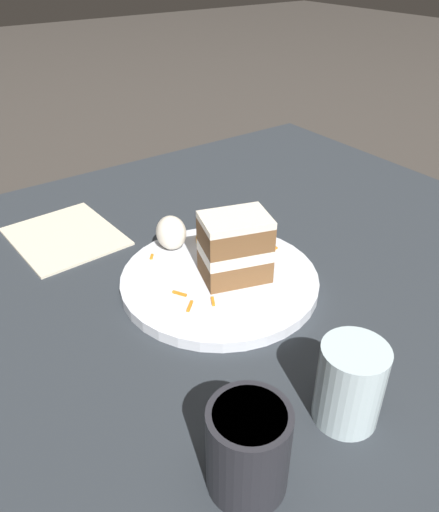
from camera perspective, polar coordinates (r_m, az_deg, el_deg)
ground_plane at (r=0.78m, az=1.46°, el=-4.41°), size 6.00×6.00×0.00m
dining_table at (r=0.77m, az=1.48°, el=-3.33°), size 0.99×1.13×0.04m
plate at (r=0.73m, az=0.00°, el=-2.76°), size 0.29×0.29×0.02m
cake_slice at (r=0.70m, az=1.78°, el=1.01°), size 0.09×0.11×0.10m
cream_dollop at (r=0.78m, az=-5.54°, el=2.67°), size 0.05×0.05×0.05m
orange_garnish at (r=0.81m, az=-0.34°, el=2.00°), size 0.07×0.07×0.01m
carrot_shreds_scatter at (r=0.73m, az=-0.94°, el=-2.18°), size 0.16×0.20×0.00m
drinking_glass at (r=0.55m, az=14.57°, el=-14.44°), size 0.07×0.07×0.10m
coffee_mug at (r=0.48m, az=3.29°, el=-20.87°), size 0.08×0.08×0.09m
menu_card at (r=0.89m, az=-17.24°, el=2.15°), size 0.20×0.17×0.00m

